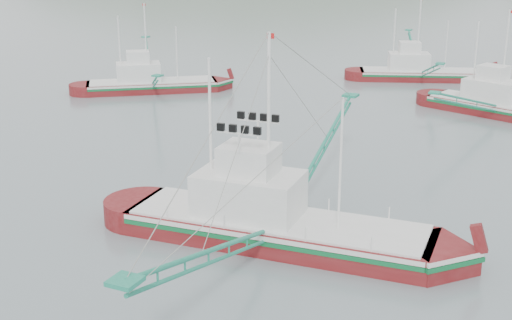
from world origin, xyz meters
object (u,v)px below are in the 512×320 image
at_px(bg_boat_far, 420,63).
at_px(bg_boat_left, 151,72).
at_px(main_boat, 273,212).
at_px(bg_boat_right, 505,95).

xyz_separation_m(bg_boat_far, bg_boat_left, (-23.34, -17.75, 0.15)).
bearing_deg(main_boat, bg_boat_right, 73.53).
relative_size(bg_boat_right, bg_boat_far, 1.05).
height_order(main_boat, bg_boat_right, main_boat).
xyz_separation_m(main_boat, bg_boat_far, (-3.06, 46.25, 0.20)).
bearing_deg(bg_boat_left, main_boat, -83.47).
bearing_deg(bg_boat_left, bg_boat_far, 0.96).
height_order(bg_boat_right, bg_boat_left, bg_boat_right).
xyz_separation_m(main_boat, bg_boat_right, (7.42, 33.37, 0.23)).
distance_m(bg_boat_right, bg_boat_far, 16.61).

